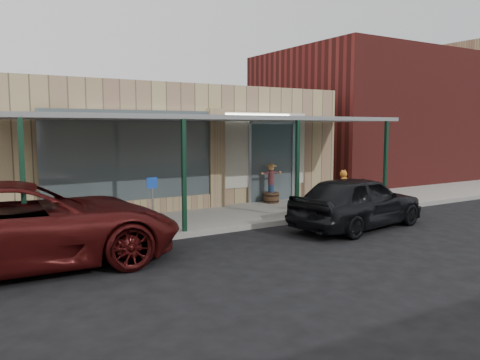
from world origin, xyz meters
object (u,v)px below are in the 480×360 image
barrel_pumpkin (102,220)px  barrel_scarecrow (271,189)px  car_maroon (22,225)px  parked_sedan (358,201)px  handicap_sign (152,196)px

barrel_pumpkin → barrel_scarecrow: bearing=10.3°
car_maroon → parked_sedan: bearing=-93.0°
car_maroon → handicap_sign: bearing=-65.8°
parked_sedan → car_maroon: bearing=75.9°
handicap_sign → parked_sedan: parked_sedan is taller
barrel_pumpkin → parked_sedan: parked_sedan is taller
handicap_sign → barrel_pumpkin: bearing=140.9°
handicap_sign → barrel_scarecrow: bearing=23.9°
barrel_scarecrow → car_maroon: size_ratio=0.23×
handicap_sign → parked_sedan: (5.19, -2.05, -0.29)m
handicap_sign → parked_sedan: bearing=-19.4°
barrel_pumpkin → handicap_sign: bearing=-41.2°
barrel_scarecrow → parked_sedan: (0.04, -4.11, 0.12)m
barrel_scarecrow → barrel_pumpkin: (-6.21, -1.13, -0.26)m
barrel_pumpkin → car_maroon: bearing=-134.0°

